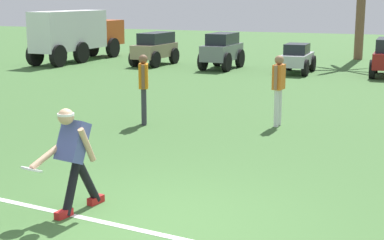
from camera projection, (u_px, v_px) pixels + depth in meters
The scene contains 10 objects.
ground_plane at pixel (157, 223), 7.43m from camera, with size 80.00×80.00×0.00m, color #3D6531.
field_line_paint at pixel (147, 232), 7.15m from camera, with size 20.04×0.10×0.01m, color white.
frisbee_thrower at pixel (73, 154), 7.64m from camera, with size 0.59×1.06×1.42m.
frisbee_in_flight at pixel (32, 169), 7.32m from camera, with size 0.34×0.33×0.12m.
teammate_midfield at pixel (144, 83), 12.97m from camera, with size 0.32×0.48×1.56m.
teammate_deep at pixel (279, 84), 12.81m from camera, with size 0.23×0.50×1.56m.
parked_car_slot_a at pixel (155, 48), 24.37m from camera, with size 1.29×2.46×1.34m.
parked_car_slot_b at pixel (222, 50), 23.10m from camera, with size 1.24×2.38×1.40m.
parked_car_slot_c at pixel (297, 58), 21.80m from camera, with size 1.10×2.21×1.10m.
box_truck at pixel (77, 33), 25.73m from camera, with size 1.56×5.94×2.20m.
Camera 1 is at (2.98, -6.35, 2.81)m, focal length 55.00 mm.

